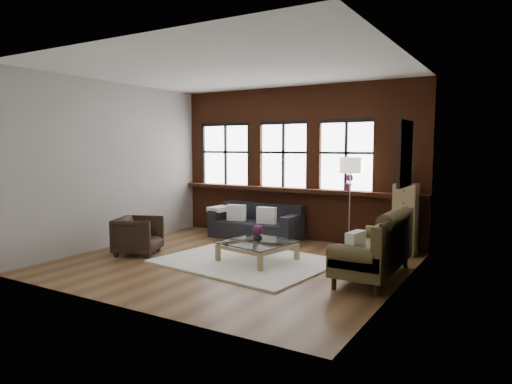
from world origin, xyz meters
The scene contains 26 objects.
floor centered at (0.00, 0.00, 0.00)m, with size 5.50×5.50×0.00m, color brown.
ceiling centered at (0.00, 0.00, 3.20)m, with size 5.50×5.50×0.00m, color white.
wall_back centered at (0.00, 2.50, 1.60)m, with size 5.50×5.50×0.00m, color #A39F98.
wall_front centered at (0.00, -2.50, 1.60)m, with size 5.50×5.50×0.00m, color #A39F98.
wall_left centered at (-2.75, 0.00, 1.60)m, with size 5.00×5.00×0.00m, color #A39F98.
wall_right centered at (2.75, 0.00, 1.60)m, with size 5.00×5.00×0.00m, color #A39F98.
brick_backwall centered at (0.00, 2.44, 1.60)m, with size 5.50×0.12×3.20m, color #582814, non-canonical shape.
sill_ledge centered at (0.00, 2.35, 1.04)m, with size 5.50×0.30×0.08m, color #582814.
window_left centered at (-1.80, 2.45, 1.75)m, with size 1.38×0.10×1.50m, color black, non-canonical shape.
window_mid centered at (-0.30, 2.45, 1.75)m, with size 1.38×0.10×1.50m, color black, non-canonical shape.
window_right centered at (1.10, 2.45, 1.75)m, with size 1.38×0.10×1.50m, color black, non-canonical shape.
wall_poster centered at (2.72, 0.30, 1.85)m, with size 0.05×0.74×0.94m, color black, non-canonical shape.
shag_rug centered at (0.19, 0.13, 0.01)m, with size 2.73×2.15×0.03m, color white.
dark_sofa centered at (-0.69, 1.90, 0.35)m, with size 1.94×0.78×0.70m, color black, non-canonical shape.
pillow_a centered at (-1.10, 1.80, 0.54)m, with size 0.40×0.14×0.34m, color white.
pillow_b centered at (-0.36, 1.80, 0.54)m, with size 0.40×0.14×0.34m, color white.
vintage_settee centered at (2.30, 0.30, 0.51)m, with size 0.85×1.91×1.02m, color #494121, non-canonical shape.
pillow_settee centered at (2.22, -0.28, 0.62)m, with size 0.14×0.38×0.34m, color white.
armchair centered at (-1.80, -0.39, 0.34)m, with size 0.73×0.75×0.69m, color black.
coffee_table centered at (0.34, 0.24, 0.17)m, with size 1.07×1.07×0.36m, color #A18357, non-canonical shape.
vase centered at (0.34, 0.24, 0.43)m, with size 0.16×0.16×0.17m, color #B2B2B2.
flowers centered at (0.34, 0.24, 0.55)m, with size 0.18×0.18×0.18m, color #652259.
drawer_chest centered at (2.37, 2.06, 0.64)m, with size 0.40×0.40×1.29m, color #A18357.
potted_plant_top centered at (2.37, 2.06, 1.47)m, with size 0.33×0.29×0.37m, color #2D5923.
floor_lamp centered at (1.29, 2.15, 0.95)m, with size 0.40×0.40×1.90m, color #A5A5A8, non-canonical shape.
sill_plant centered at (1.21, 2.32, 1.25)m, with size 0.19×0.15×0.34m, color #652259.
Camera 1 is at (4.20, -6.30, 1.95)m, focal length 32.00 mm.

